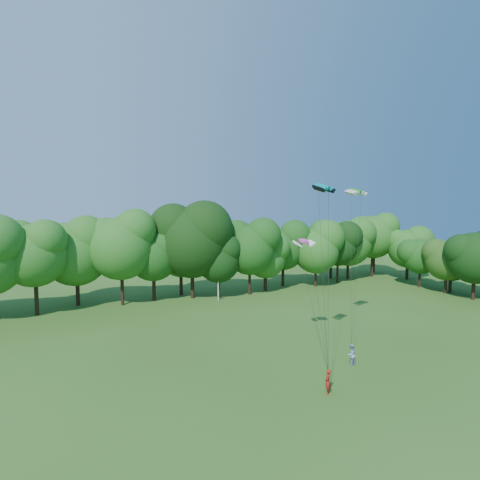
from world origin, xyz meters
name	(u,v)px	position (x,y,z in m)	size (l,w,h in m)	color
ground	(338,430)	(0.00, 0.00, 0.00)	(160.00, 160.00, 0.00)	#2B4F15
utility_pole	(218,271)	(6.77, 32.48, 4.36)	(1.70, 0.21, 8.49)	beige
kite_flyer_left	(328,382)	(2.43, 3.75, 0.91)	(0.67, 0.44, 1.83)	#A72015
kite_flyer_right	(351,355)	(7.55, 6.66, 0.93)	(0.90, 0.70, 1.85)	#90A1C8
kite_teal	(324,186)	(5.30, 8.00, 15.34)	(2.62, 1.94, 0.50)	#058B9E
kite_green	(356,190)	(12.71, 11.77, 15.26)	(2.73, 1.73, 0.45)	green
kite_pink	(304,241)	(6.14, 11.67, 10.40)	(2.14, 1.29, 0.37)	#ED41AD
tree_back_center	(192,228)	(3.90, 35.45, 10.42)	(11.47, 11.47, 16.69)	#2E2012
tree_back_east	(331,238)	(32.91, 38.03, 7.63)	(8.40, 8.40, 12.22)	#352315
tree_flank_east	(447,254)	(40.31, 19.83, 6.31)	(6.94, 6.94, 10.10)	#312013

